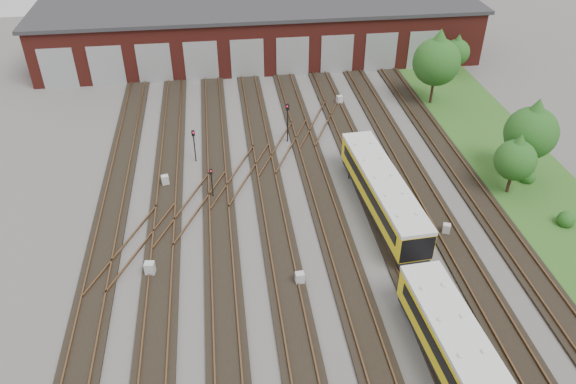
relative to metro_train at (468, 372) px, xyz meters
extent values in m
plane|color=#494744|center=(-6.00, 8.12, -1.76)|extent=(120.00, 120.00, 0.00)
cube|color=black|center=(-20.00, 8.12, -1.67)|extent=(2.40, 70.00, 0.18)
cube|color=brown|center=(-20.72, 8.12, -1.50)|extent=(0.10, 70.00, 0.15)
cube|color=brown|center=(-19.28, 8.12, -1.50)|extent=(0.10, 70.00, 0.15)
cube|color=black|center=(-16.00, 8.12, -1.67)|extent=(2.40, 70.00, 0.18)
cube|color=brown|center=(-16.72, 8.12, -1.50)|extent=(0.10, 70.00, 0.15)
cube|color=brown|center=(-15.28, 8.12, -1.50)|extent=(0.10, 70.00, 0.15)
cube|color=black|center=(-12.00, 8.12, -1.67)|extent=(2.40, 70.00, 0.18)
cube|color=brown|center=(-12.72, 8.12, -1.50)|extent=(0.10, 70.00, 0.15)
cube|color=brown|center=(-11.28, 8.12, -1.50)|extent=(0.10, 70.00, 0.15)
cube|color=black|center=(-8.00, 8.12, -1.67)|extent=(2.40, 70.00, 0.18)
cube|color=brown|center=(-8.72, 8.12, -1.50)|extent=(0.10, 70.00, 0.15)
cube|color=brown|center=(-7.28, 8.12, -1.50)|extent=(0.10, 70.00, 0.15)
cube|color=black|center=(-4.00, 8.12, -1.67)|extent=(2.40, 70.00, 0.18)
cube|color=brown|center=(-4.72, 8.12, -1.50)|extent=(0.10, 70.00, 0.15)
cube|color=brown|center=(-3.28, 8.12, -1.50)|extent=(0.10, 70.00, 0.15)
cube|color=black|center=(0.00, 8.12, -1.67)|extent=(2.40, 70.00, 0.18)
cube|color=brown|center=(-0.72, 8.12, -1.50)|extent=(0.10, 70.00, 0.15)
cube|color=brown|center=(0.72, 8.12, -1.50)|extent=(0.10, 70.00, 0.15)
cube|color=black|center=(4.00, 8.12, -1.67)|extent=(2.40, 70.00, 0.18)
cube|color=brown|center=(3.28, 8.12, -1.50)|extent=(0.10, 70.00, 0.15)
cube|color=brown|center=(4.72, 8.12, -1.50)|extent=(0.10, 70.00, 0.15)
cube|color=black|center=(8.00, 8.12, -1.67)|extent=(2.40, 70.00, 0.18)
cube|color=brown|center=(7.28, 8.12, -1.50)|extent=(0.10, 70.00, 0.15)
cube|color=brown|center=(8.72, 8.12, -1.50)|extent=(0.10, 70.00, 0.15)
cube|color=brown|center=(-14.00, 18.12, -1.50)|extent=(5.40, 9.62, 0.15)
cube|color=brown|center=(-10.00, 22.12, -1.50)|extent=(5.40, 9.62, 0.15)
cube|color=brown|center=(-6.00, 26.12, -1.50)|extent=(5.40, 9.62, 0.15)
cube|color=brown|center=(-18.00, 14.12, -1.50)|extent=(5.40, 9.62, 0.15)
cube|color=brown|center=(-2.00, 30.12, -1.50)|extent=(5.40, 9.62, 0.15)
cube|color=#581C16|center=(-6.00, 48.12, 1.24)|extent=(50.00, 12.00, 6.00)
cube|color=#2A2A2C|center=(-6.00, 48.12, 4.39)|extent=(51.00, 12.50, 0.40)
cube|color=gray|center=(-28.00, 42.10, 0.44)|extent=(3.60, 0.12, 4.40)
cube|color=gray|center=(-23.00, 42.10, 0.44)|extent=(3.60, 0.12, 4.40)
cube|color=gray|center=(-18.00, 42.10, 0.44)|extent=(3.60, 0.12, 4.40)
cube|color=gray|center=(-13.00, 42.10, 0.44)|extent=(3.60, 0.12, 4.40)
cube|color=gray|center=(-8.00, 42.10, 0.44)|extent=(3.60, 0.12, 4.40)
cube|color=gray|center=(-3.00, 42.10, 0.44)|extent=(3.60, 0.12, 4.40)
cube|color=gray|center=(2.00, 42.10, 0.44)|extent=(3.60, 0.12, 4.40)
cube|color=gray|center=(7.00, 42.10, 0.44)|extent=(3.60, 0.12, 4.40)
cube|color=gray|center=(12.00, 42.10, 0.44)|extent=(3.60, 0.12, 4.40)
cube|color=#21511B|center=(13.00, 18.12, -1.73)|extent=(8.00, 55.00, 0.05)
cube|color=yellow|center=(0.00, 0.00, 0.10)|extent=(3.20, 13.62, 1.98)
cube|color=silver|center=(0.00, 0.00, 1.23)|extent=(3.29, 13.63, 0.27)
cube|color=black|center=(-1.19, -0.08, 0.33)|extent=(0.82, 11.86, 0.76)
cube|color=black|center=(1.19, 0.08, 0.33)|extent=(0.82, 11.86, 0.76)
cube|color=black|center=(0.00, 16.00, -1.16)|extent=(2.93, 13.60, 0.54)
cube|color=yellow|center=(0.00, 16.00, 0.10)|extent=(3.20, 13.62, 1.98)
cube|color=silver|center=(0.00, 16.00, 1.23)|extent=(3.29, 13.63, 0.27)
cube|color=black|center=(-1.19, 15.92, 0.33)|extent=(0.82, 11.86, 0.76)
cube|color=black|center=(1.19, 16.08, 0.33)|extent=(0.82, 11.86, 0.76)
cylinder|color=black|center=(-12.42, 19.46, -0.68)|extent=(0.09, 0.09, 2.16)
cube|color=black|center=(-12.42, 19.46, 0.63)|extent=(0.24, 0.16, 0.46)
sphere|color=red|center=(-12.42, 19.37, 0.72)|extent=(0.11, 0.11, 0.11)
cylinder|color=black|center=(-13.75, 25.08, -0.53)|extent=(0.10, 0.10, 2.46)
cube|color=black|center=(-13.75, 25.08, 0.95)|extent=(0.28, 0.21, 0.51)
sphere|color=red|center=(-13.75, 24.98, 1.05)|extent=(0.12, 0.12, 0.12)
cylinder|color=black|center=(-5.51, 27.39, -0.17)|extent=(0.11, 0.11, 3.17)
cube|color=black|center=(-5.51, 27.39, 1.68)|extent=(0.31, 0.25, 0.55)
sphere|color=red|center=(-5.51, 27.28, 1.79)|extent=(0.13, 0.13, 0.13)
cylinder|color=black|center=(-1.35, 20.71, -0.72)|extent=(0.09, 0.09, 2.08)
cube|color=black|center=(-1.35, 20.71, 0.54)|extent=(0.23, 0.16, 0.43)
sphere|color=red|center=(-1.35, 20.62, 0.63)|extent=(0.10, 0.10, 0.10)
cube|color=#B4B6B9|center=(-16.65, 11.25, -1.25)|extent=(0.69, 0.60, 1.03)
cube|color=#B4B6B9|center=(-16.14, 21.63, -1.29)|extent=(0.64, 0.57, 0.93)
cube|color=#B4B6B9|center=(-7.16, 9.14, -1.30)|extent=(0.58, 0.50, 0.92)
cube|color=#B4B6B9|center=(0.71, 34.21, -1.29)|extent=(0.68, 0.62, 0.93)
cube|color=#B4B6B9|center=(3.89, 12.73, -1.33)|extent=(0.65, 0.60, 0.87)
cylinder|color=black|center=(10.00, 33.33, -0.56)|extent=(0.27, 0.27, 2.39)
sphere|color=#144815|center=(10.00, 33.33, 2.63)|extent=(4.66, 4.66, 4.66)
cone|color=#144815|center=(10.00, 33.33, 4.29)|extent=(3.99, 3.99, 3.33)
cylinder|color=black|center=(14.91, 39.79, -1.03)|extent=(0.24, 0.24, 1.46)
sphere|color=#144815|center=(14.91, 39.79, 0.92)|extent=(2.85, 2.85, 2.85)
cone|color=#144815|center=(14.91, 39.79, 1.94)|extent=(2.44, 2.44, 2.03)
cylinder|color=black|center=(12.77, 19.39, -0.69)|extent=(0.25, 0.25, 2.14)
sphere|color=#144815|center=(12.77, 19.39, 2.16)|extent=(4.16, 4.16, 4.16)
cone|color=#144815|center=(12.77, 19.39, 3.64)|extent=(3.56, 3.56, 2.97)
cylinder|color=black|center=(10.59, 17.11, -0.95)|extent=(0.26, 0.26, 1.62)
sphere|color=#144815|center=(10.59, 17.11, 1.21)|extent=(3.15, 3.15, 3.15)
cone|color=#144815|center=(10.59, 17.11, 2.33)|extent=(2.70, 2.70, 2.25)
sphere|color=#144815|center=(12.89, 12.63, -1.12)|extent=(1.27, 1.27, 1.27)
sphere|color=#144815|center=(12.83, 18.37, -1.11)|extent=(1.29, 1.29, 1.29)
sphere|color=#144815|center=(15.61, 43.12, -1.13)|extent=(1.25, 1.25, 1.25)
camera|label=1|loc=(-11.36, -16.58, 23.58)|focal=35.00mm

